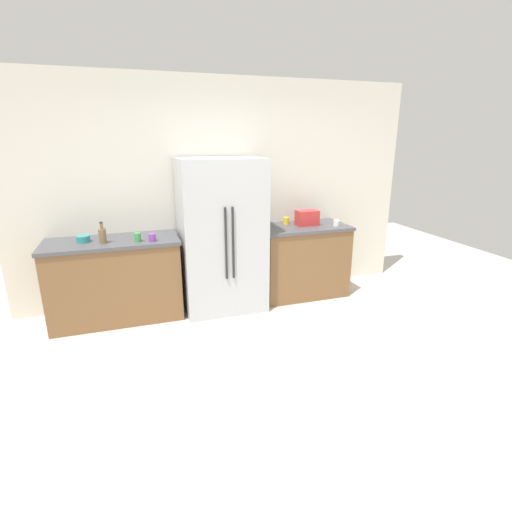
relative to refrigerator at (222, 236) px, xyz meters
name	(u,v)px	position (x,y,z in m)	size (l,w,h in m)	color
ground_plane	(278,375)	(0.10, -1.58, -0.89)	(9.97, 9.97, 0.00)	beige
kitchen_back_panel	(221,192)	(0.10, 0.43, 0.45)	(4.98, 0.10, 2.68)	silver
counter_left	(116,280)	(-1.22, 0.06, -0.43)	(1.42, 0.65, 0.92)	brown
counter_right	(302,260)	(1.07, 0.06, -0.43)	(1.13, 0.65, 0.92)	brown
refrigerator	(222,236)	(0.00, 0.00, 0.00)	(0.95, 0.74, 1.78)	#B7BABF
toaster	(307,218)	(1.13, 0.07, 0.13)	(0.27, 0.17, 0.19)	red
bottle_a	(102,235)	(-1.29, -0.05, 0.12)	(0.08, 0.08, 0.23)	brown
cup_a	(152,237)	(-0.79, -0.13, 0.07)	(0.08, 0.08, 0.08)	purple
cup_b	(286,221)	(0.90, 0.19, 0.08)	(0.08, 0.08, 0.09)	yellow
cup_c	(336,223)	(1.46, -0.10, 0.07)	(0.08, 0.08, 0.07)	white
cup_d	(138,237)	(-0.94, -0.10, 0.08)	(0.07, 0.07, 0.09)	green
bowl_a	(83,239)	(-1.49, 0.07, 0.07)	(0.14, 0.14, 0.07)	teal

